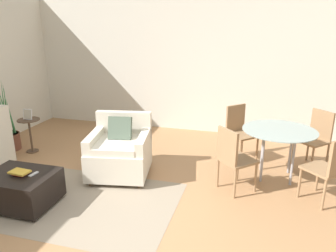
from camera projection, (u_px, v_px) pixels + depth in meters
ground_plane at (115, 243)px, 3.44m from camera, size 20.00×20.00×0.00m
wall_back at (192, 65)px, 6.60m from camera, size 12.00×0.06×2.75m
area_rug at (64, 199)px, 4.28m from camera, size 2.93×1.66×0.01m
armchair at (120, 152)px, 4.87m from camera, size 0.99×1.01×0.89m
ottoman at (21, 188)px, 4.09m from camera, size 0.84×0.67×0.42m
book_stack at (20, 172)px, 4.01m from camera, size 0.25×0.17×0.05m
tv_remote_primary at (34, 174)px, 4.02m from camera, size 0.06×0.14×0.01m
potted_plant at (8, 135)px, 5.86m from camera, size 0.39×0.39×1.27m
side_table at (30, 129)px, 5.71m from camera, size 0.37×0.37×0.60m
picture_frame at (28, 114)px, 5.62m from camera, size 0.17×0.07×0.18m
dining_table at (279, 136)px, 4.69m from camera, size 1.04×1.04×0.74m
dining_chair_near_left at (233, 156)px, 4.34m from camera, size 0.59×0.59×0.90m
dining_chair_near_right at (330, 166)px, 4.03m from camera, size 0.59×0.59×0.90m
dining_chair_far_left at (239, 129)px, 5.43m from camera, size 0.59×0.59×0.90m
dining_chair_far_right at (316, 135)px, 5.12m from camera, size 0.59×0.59×0.90m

